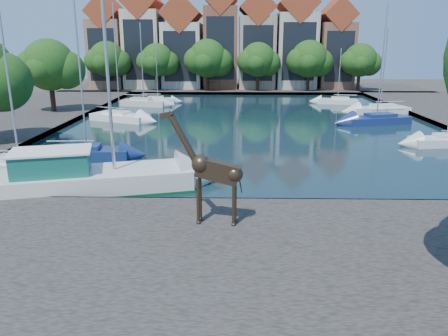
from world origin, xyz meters
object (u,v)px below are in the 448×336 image
object	(u,v)px
giraffe_statue	(211,170)
sailboat_right_a	(446,139)
sailboat_left_a	(20,164)
motorsailer	(84,175)

from	to	relation	value
giraffe_statue	sailboat_right_a	distance (m)	24.44
sailboat_right_a	giraffe_statue	bearing A→B (deg)	-136.66
giraffe_statue	sailboat_left_a	xyz separation A→B (m)	(-12.30, 8.31, -2.14)
giraffe_statue	motorsailer	size ratio (longest dim) A/B	0.39
sailboat_left_a	giraffe_statue	bearing A→B (deg)	-34.05
motorsailer	sailboat_left_a	distance (m)	6.10
giraffe_statue	sailboat_right_a	bearing A→B (deg)	43.34
giraffe_statue	motorsailer	bearing A→B (deg)	145.10
motorsailer	sailboat_right_a	size ratio (longest dim) A/B	1.28
giraffe_statue	sailboat_left_a	distance (m)	15.00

